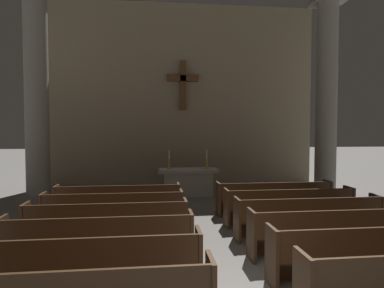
% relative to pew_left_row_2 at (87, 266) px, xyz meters
% --- Properties ---
extents(pew_left_row_2, '(3.36, 0.50, 0.95)m').
position_rel_pew_left_row_2_xyz_m(pew_left_row_2, '(0.00, 0.00, 0.00)').
color(pew_left_row_2, '#422B19').
rests_on(pew_left_row_2, ground).
extents(pew_left_row_3, '(3.36, 0.50, 0.95)m').
position_rel_pew_left_row_2_xyz_m(pew_left_row_3, '(0.00, 1.08, 0.00)').
color(pew_left_row_3, '#422B19').
rests_on(pew_left_row_3, ground).
extents(pew_left_row_4, '(3.36, 0.50, 0.95)m').
position_rel_pew_left_row_2_xyz_m(pew_left_row_4, '(0.00, 2.16, 0.00)').
color(pew_left_row_4, '#422B19').
rests_on(pew_left_row_4, ground).
extents(pew_left_row_5, '(3.36, 0.50, 0.95)m').
position_rel_pew_left_row_2_xyz_m(pew_left_row_5, '(0.00, 3.24, 0.00)').
color(pew_left_row_5, '#422B19').
rests_on(pew_left_row_5, ground).
extents(pew_left_row_6, '(3.36, 0.50, 0.95)m').
position_rel_pew_left_row_2_xyz_m(pew_left_row_6, '(0.00, 4.32, 0.00)').
color(pew_left_row_6, '#422B19').
rests_on(pew_left_row_6, ground).
extents(pew_right_row_2, '(3.36, 0.50, 0.95)m').
position_rel_pew_left_row_2_xyz_m(pew_right_row_2, '(4.45, 0.00, 0.00)').
color(pew_right_row_2, '#422B19').
rests_on(pew_right_row_2, ground).
extents(pew_right_row_3, '(3.36, 0.50, 0.95)m').
position_rel_pew_left_row_2_xyz_m(pew_right_row_3, '(4.45, 1.08, 0.00)').
color(pew_right_row_3, '#422B19').
rests_on(pew_right_row_3, ground).
extents(pew_right_row_4, '(3.36, 0.50, 0.95)m').
position_rel_pew_left_row_2_xyz_m(pew_right_row_4, '(4.45, 2.16, 0.00)').
color(pew_right_row_4, '#422B19').
rests_on(pew_right_row_4, ground).
extents(pew_right_row_5, '(3.36, 0.50, 0.95)m').
position_rel_pew_left_row_2_xyz_m(pew_right_row_5, '(4.45, 3.24, 0.00)').
color(pew_right_row_5, '#422B19').
rests_on(pew_right_row_5, ground).
extents(pew_right_row_6, '(3.36, 0.50, 0.95)m').
position_rel_pew_left_row_2_xyz_m(pew_right_row_6, '(4.45, 4.32, 0.00)').
color(pew_right_row_6, '#422B19').
rests_on(pew_right_row_6, ground).
extents(column_left_second, '(1.17, 1.17, 7.31)m').
position_rel_pew_left_row_2_xyz_m(column_left_second, '(-2.98, 6.95, 3.09)').
color(column_left_second, gray).
rests_on(column_left_second, ground).
extents(column_right_second, '(1.17, 1.17, 7.31)m').
position_rel_pew_left_row_2_xyz_m(column_right_second, '(7.44, 6.95, 3.09)').
color(column_right_second, gray).
rests_on(column_right_second, ground).
extents(altar, '(2.20, 0.90, 1.01)m').
position_rel_pew_left_row_2_xyz_m(altar, '(2.23, 7.22, 0.06)').
color(altar, '#A8A399').
rests_on(altar, ground).
extents(candlestick_left, '(0.16, 0.16, 0.70)m').
position_rel_pew_left_row_2_xyz_m(candlestick_left, '(1.53, 7.22, 0.76)').
color(candlestick_left, '#B79338').
rests_on(candlestick_left, altar).
extents(candlestick_right, '(0.16, 0.16, 0.70)m').
position_rel_pew_left_row_2_xyz_m(candlestick_right, '(2.93, 7.22, 0.76)').
color(candlestick_right, '#B79338').
rests_on(candlestick_right, altar).
extents(apse_with_cross, '(11.66, 0.50, 7.89)m').
position_rel_pew_left_row_2_xyz_m(apse_with_cross, '(2.23, 9.62, 3.47)').
color(apse_with_cross, gray).
rests_on(apse_with_cross, ground).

